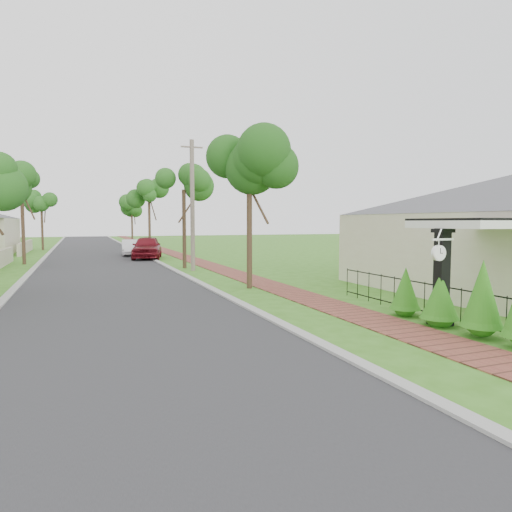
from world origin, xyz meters
TOP-DOWN VIEW (x-y plane):
  - ground at (0.00, 0.00)m, footprint 160.00×160.00m
  - road at (-3.00, 20.00)m, footprint 7.00×120.00m
  - kerb_right at (0.65, 20.00)m, footprint 0.30×120.00m
  - kerb_left at (-6.65, 20.00)m, footprint 0.30×120.00m
  - sidewalk at (3.25, 20.00)m, footprint 1.50×120.00m
  - porch_post at (4.55, -1.00)m, footprint 0.48×0.48m
  - picket_fence at (4.90, -0.00)m, footprint 0.03×8.02m
  - street_trees at (-2.87, 26.84)m, footprint 10.70×37.65m
  - hedge_row at (4.45, -1.87)m, footprint 0.87×4.56m
  - parked_car_red at (0.40, 23.67)m, footprint 2.92×5.15m
  - parked_car_white at (-0.40, 27.31)m, footprint 1.61×3.91m
  - near_tree at (2.20, 7.00)m, footprint 2.24×2.24m
  - utility_pole at (1.63, 14.42)m, footprint 1.20×0.24m
  - station_clock at (4.06, -1.40)m, footprint 0.65×0.13m

SIDE VIEW (x-z plane):
  - ground at x=0.00m, z-range 0.00..0.00m
  - road at x=-3.00m, z-range -0.01..0.01m
  - kerb_right at x=0.65m, z-range -0.05..0.05m
  - kerb_left at x=-6.65m, z-range -0.05..0.05m
  - sidewalk at x=3.25m, z-range -0.01..0.01m
  - picket_fence at x=4.90m, z-range 0.03..1.03m
  - parked_car_white at x=-0.40m, z-range 0.00..1.26m
  - hedge_row at x=4.45m, z-range -0.20..1.84m
  - parked_car_red at x=0.40m, z-range 0.00..1.65m
  - porch_post at x=4.55m, z-range -0.14..2.38m
  - station_clock at x=4.06m, z-range 1.67..2.23m
  - utility_pole at x=1.63m, z-range 0.06..7.19m
  - street_trees at x=-2.87m, z-range 1.59..7.48m
  - near_tree at x=2.20m, z-range 1.71..7.47m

